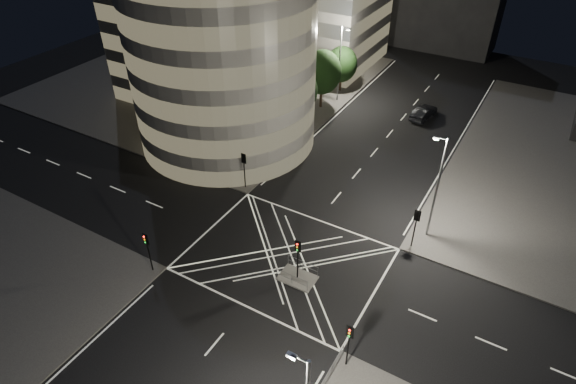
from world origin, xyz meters
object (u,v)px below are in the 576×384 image
Objects in this scene: traffic_signal_nl at (147,245)px; street_lamp_left_near at (266,118)px; street_lamp_left_far at (340,62)px; street_lamp_right_far at (437,186)px; traffic_signal_fr at (416,222)px; central_island at (297,278)px; traffic_signal_fl at (244,164)px; sedan at (424,113)px; traffic_signal_nr at (349,339)px; traffic_signal_island at (298,253)px.

traffic_signal_nl is 18.99m from street_lamp_left_near.
street_lamp_left_far is (0.00, 18.00, 0.00)m from street_lamp_left_near.
street_lamp_left_near is at bearing 170.97° from street_lamp_right_far.
street_lamp_right_far is at bearing 73.89° from traffic_signal_fr.
traffic_signal_fl reaches higher than central_island.
sedan is at bearing 65.51° from traffic_signal_fl.
traffic_signal_nl is 0.40× the size of street_lamp_left_near.
traffic_signal_fl is 13.60m from traffic_signal_nl.
traffic_signal_nr is at bearing 108.19° from sedan.
central_island is 0.75× the size of traffic_signal_fr.
street_lamp_left_near is at bearing -90.00° from street_lamp_left_far.
traffic_signal_fl and traffic_signal_island have the same top height.
street_lamp_right_far reaches higher than traffic_signal_fl.
traffic_signal_nr is 0.40× the size of street_lamp_right_far.
traffic_signal_fr is at bearing 50.67° from traffic_signal_island.
traffic_signal_nr is (0.00, -13.60, 0.00)m from traffic_signal_fr.
central_island is at bearing -129.33° from traffic_signal_fr.
traffic_signal_island is (10.80, -8.30, 0.00)m from traffic_signal_fl.
traffic_signal_nr is at bearing -63.64° from street_lamp_left_far.
street_lamp_left_far is 1.00× the size of street_lamp_right_far.
street_lamp_right_far is at bearing 40.91° from traffic_signal_nl.
street_lamp_left_far is (-11.44, 31.50, 2.63)m from traffic_signal_island.
street_lamp_right_far is (0.64, 2.20, 2.63)m from traffic_signal_fr.
traffic_signal_fr is 25.15m from sedan.
traffic_signal_fr is 1.00× the size of traffic_signal_island.
traffic_signal_island is (-6.80, 5.30, 0.00)m from traffic_signal_nr.
central_island is 0.62× the size of sedan.
street_lamp_left_near reaches higher than traffic_signal_fl.
traffic_signal_nr is at bearing -90.00° from traffic_signal_fr.
traffic_signal_nr is at bearing 0.00° from traffic_signal_nl.
sedan is (11.01, 37.77, -2.12)m from traffic_signal_nl.
traffic_signal_fl is 23.36m from street_lamp_left_far.
street_lamp_right_far is 23.61m from sedan.
traffic_signal_island is at bearing -70.05° from street_lamp_left_far.
traffic_signal_fl and traffic_signal_nl have the same top height.
traffic_signal_nl is 1.00× the size of traffic_signal_nr.
traffic_signal_fl is 17.60m from traffic_signal_fr.
traffic_signal_nr is at bearing -37.69° from traffic_signal_fl.
street_lamp_left_near is (-11.44, 13.50, 2.63)m from traffic_signal_island.
street_lamp_left_near is at bearing 91.94° from traffic_signal_nl.
sedan reaches higher than central_island.
traffic_signal_nl and traffic_signal_nr have the same top height.
street_lamp_left_far reaches higher than traffic_signal_nl.
street_lamp_left_far is at bearing 131.94° from street_lamp_right_far.
street_lamp_right_far is at bearing 54.70° from traffic_signal_island.
traffic_signal_nl is 0.40× the size of street_lamp_right_far.
street_lamp_left_far is at bearing 90.99° from traffic_signal_nl.
traffic_signal_fr is at bearing 50.67° from central_island.
traffic_signal_nr is at bearing -45.87° from street_lamp_left_near.
traffic_signal_fl and traffic_signal_nr have the same top height.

